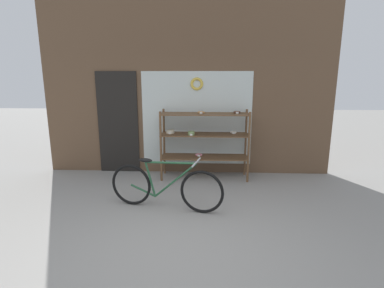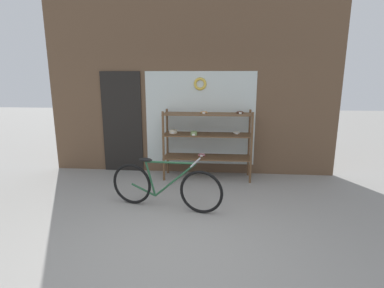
# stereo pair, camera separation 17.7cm
# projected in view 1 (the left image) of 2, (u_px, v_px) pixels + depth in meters

# --- Properties ---
(ground_plane) EXTENTS (30.00, 30.00, 0.00)m
(ground_plane) POSITION_uv_depth(u_px,v_px,m) (173.00, 243.00, 3.68)
(ground_plane) COLOR gray
(storefront_facade) EXTENTS (5.90, 0.13, 3.82)m
(storefront_facade) POSITION_uv_depth(u_px,v_px,m) (185.00, 83.00, 6.04)
(storefront_facade) COLOR brown
(storefront_facade) RESTS_ON ground_plane
(display_case) EXTENTS (1.71, 0.50, 1.36)m
(display_case) POSITION_uv_depth(u_px,v_px,m) (204.00, 136.00, 5.87)
(display_case) COLOR brown
(display_case) RESTS_ON ground_plane
(bicycle) EXTENTS (1.78, 0.55, 0.80)m
(bicycle) POSITION_uv_depth(u_px,v_px,m) (165.00, 187.00, 4.57)
(bicycle) COLOR black
(bicycle) RESTS_ON ground_plane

